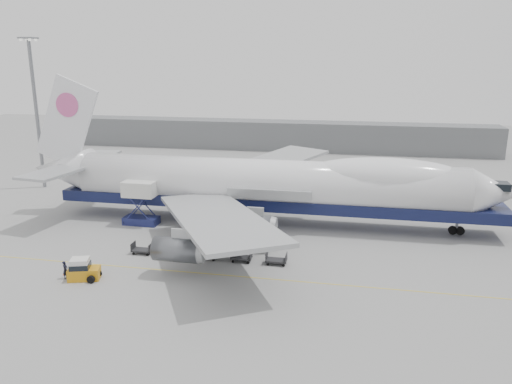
% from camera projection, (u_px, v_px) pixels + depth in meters
% --- Properties ---
extents(ground, '(260.00, 260.00, 0.00)m').
position_uv_depth(ground, '(248.00, 255.00, 57.82)').
color(ground, gray).
rests_on(ground, ground).
extents(apron_line, '(60.00, 0.15, 0.01)m').
position_uv_depth(apron_line, '(236.00, 276.00, 52.14)').
color(apron_line, gold).
rests_on(apron_line, ground).
extents(hangar, '(110.00, 8.00, 7.00)m').
position_uv_depth(hangar, '(267.00, 135.00, 125.12)').
color(hangar, slate).
rests_on(hangar, ground).
extents(floodlight_mast, '(2.40, 2.40, 25.43)m').
position_uv_depth(floodlight_mast, '(36.00, 106.00, 84.75)').
color(floodlight_mast, slate).
rests_on(floodlight_mast, ground).
extents(airliner, '(67.00, 55.30, 19.98)m').
position_uv_depth(airliner, '(271.00, 184.00, 67.62)').
color(airliner, white).
rests_on(airliner, ground).
extents(catering_truck, '(4.75, 3.35, 6.04)m').
position_uv_depth(catering_truck, '(140.00, 200.00, 67.69)').
color(catering_truck, navy).
rests_on(catering_truck, ground).
extents(baggage_tug, '(3.46, 2.49, 2.28)m').
position_uv_depth(baggage_tug, '(83.00, 270.00, 51.17)').
color(baggage_tug, orange).
rests_on(baggage_tug, ground).
extents(ground_worker, '(0.53, 0.74, 1.90)m').
position_uv_depth(ground_worker, '(65.00, 270.00, 51.38)').
color(ground_worker, black).
rests_on(ground_worker, ground).
extents(traffic_cone, '(0.34, 0.34, 0.51)m').
position_uv_depth(traffic_cone, '(65.00, 273.00, 52.44)').
color(traffic_cone, '#FF530D').
rests_on(traffic_cone, ground).
extents(dolly_0, '(2.30, 1.35, 1.30)m').
position_uv_depth(dolly_0, '(142.00, 249.00, 58.05)').
color(dolly_0, '#2D2D30').
rests_on(dolly_0, ground).
extents(dolly_1, '(2.30, 1.35, 1.30)m').
position_uv_depth(dolly_1, '(174.00, 252.00, 57.30)').
color(dolly_1, '#2D2D30').
rests_on(dolly_1, ground).
extents(dolly_2, '(2.30, 1.35, 1.30)m').
position_uv_depth(dolly_2, '(207.00, 254.00, 56.56)').
color(dolly_2, '#2D2D30').
rests_on(dolly_2, ground).
extents(dolly_3, '(2.30, 1.35, 1.30)m').
position_uv_depth(dolly_3, '(241.00, 257.00, 55.82)').
color(dolly_3, '#2D2D30').
rests_on(dolly_3, ground).
extents(dolly_4, '(2.30, 1.35, 1.30)m').
position_uv_depth(dolly_4, '(276.00, 260.00, 55.08)').
color(dolly_4, '#2D2D30').
rests_on(dolly_4, ground).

